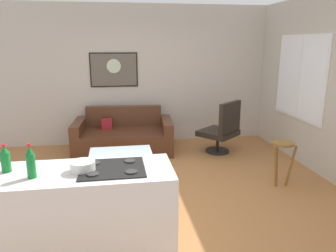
# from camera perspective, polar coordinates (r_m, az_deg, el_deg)

# --- Properties ---
(ground) EXTENTS (6.40, 6.40, 0.04)m
(ground) POSITION_cam_1_polar(r_m,az_deg,el_deg) (4.77, -1.69, -11.25)
(ground) COLOR #A76C3A
(back_wall) EXTENTS (6.40, 0.05, 2.80)m
(back_wall) POSITION_cam_1_polar(r_m,az_deg,el_deg) (6.74, -4.52, 8.89)
(back_wall) COLOR #BCB3A6
(back_wall) RESTS_ON ground
(right_wall) EXTENTS (0.05, 6.40, 2.80)m
(right_wall) POSITION_cam_1_polar(r_m,az_deg,el_deg) (5.59, 25.64, 6.40)
(right_wall) COLOR #BAB3A4
(right_wall) RESTS_ON ground
(couch) EXTENTS (1.91, 1.07, 0.83)m
(couch) POSITION_cam_1_polar(r_m,az_deg,el_deg) (6.31, -7.83, -1.96)
(couch) COLOR #4A2818
(couch) RESTS_ON ground
(coffee_table) EXTENTS (0.97, 0.56, 0.39)m
(coffee_table) POSITION_cam_1_polar(r_m,az_deg,el_deg) (5.16, -8.32, -4.81)
(coffee_table) COLOR silver
(coffee_table) RESTS_ON ground
(armchair) EXTENTS (0.88, 0.88, 1.00)m
(armchair) POSITION_cam_1_polar(r_m,az_deg,el_deg) (6.18, 9.53, -0.57)
(armchair) COLOR black
(armchair) RESTS_ON ground
(bar_stool) EXTENTS (0.37, 0.36, 0.66)m
(bar_stool) POSITION_cam_1_polar(r_m,az_deg,el_deg) (5.00, 19.45, -4.32)
(bar_stool) COLOR brown
(bar_stool) RESTS_ON ground
(kitchen_counter) EXTENTS (1.77, 0.70, 0.92)m
(kitchen_counter) POSITION_cam_1_polar(r_m,az_deg,el_deg) (3.32, -15.08, -14.82)
(kitchen_counter) COLOR white
(kitchen_counter) RESTS_ON ground
(soda_bottle) EXTENTS (0.09, 0.09, 0.26)m
(soda_bottle) POSITION_cam_1_polar(r_m,az_deg,el_deg) (3.31, -26.70, -5.28)
(soda_bottle) COLOR #13702A
(soda_bottle) RESTS_ON kitchen_counter
(soda_bottle_2) EXTENTS (0.08, 0.08, 0.31)m
(soda_bottle_2) POSITION_cam_1_polar(r_m,az_deg,el_deg) (3.06, -23.01, -5.94)
(soda_bottle_2) COLOR #13702A
(soda_bottle_2) RESTS_ON kitchen_counter
(mixing_bowl) EXTENTS (0.23, 0.23, 0.09)m
(mixing_bowl) POSITION_cam_1_polar(r_m,az_deg,el_deg) (3.10, -14.78, -6.90)
(mixing_bowl) COLOR silver
(mixing_bowl) RESTS_ON kitchen_counter
(wall_painting) EXTENTS (0.95, 0.03, 0.68)m
(wall_painting) POSITION_cam_1_polar(r_m,az_deg,el_deg) (6.66, -9.50, 9.74)
(wall_painting) COLOR black
(window) EXTENTS (0.03, 1.48, 1.44)m
(window) POSITION_cam_1_polar(r_m,az_deg,el_deg) (6.07, 22.21, 7.89)
(window) COLOR silver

